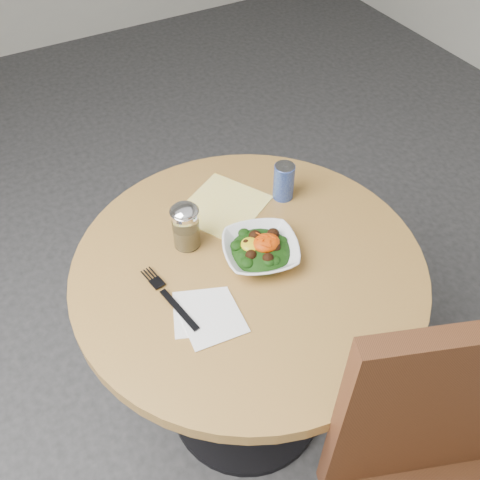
{
  "coord_description": "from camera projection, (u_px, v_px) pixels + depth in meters",
  "views": [
    {
      "loc": [
        -0.45,
        -0.76,
        1.77
      ],
      "look_at": [
        -0.01,
        0.03,
        0.81
      ],
      "focal_mm": 40.0,
      "sensor_mm": 36.0,
      "label": 1
    }
  ],
  "objects": [
    {
      "name": "table",
      "position": [
        248.0,
        310.0,
        1.49
      ],
      "size": [
        0.9,
        0.9,
        0.75
      ],
      "color": "black",
      "rests_on": "ground"
    },
    {
      "name": "ground",
      "position": [
        246.0,
        402.0,
        1.89
      ],
      "size": [
        6.0,
        6.0,
        0.0
      ],
      "primitive_type": "plane",
      "color": "#2A2A2D",
      "rests_on": "ground"
    },
    {
      "name": "paper_napkins",
      "position": [
        207.0,
        315.0,
        1.24
      ],
      "size": [
        0.17,
        0.19,
        0.0
      ],
      "color": "white",
      "rests_on": "table"
    },
    {
      "name": "cloth_napkin",
      "position": [
        223.0,
        206.0,
        1.49
      ],
      "size": [
        0.29,
        0.28,
        0.0
      ],
      "primitive_type": "cube",
      "rotation": [
        0.0,
        0.0,
        0.51
      ],
      "color": "yellow",
      "rests_on": "table"
    },
    {
      "name": "beverage_can",
      "position": [
        284.0,
        181.0,
        1.49
      ],
      "size": [
        0.06,
        0.06,
        0.11
      ],
      "color": "navy",
      "rests_on": "table"
    },
    {
      "name": "salad_bowl",
      "position": [
        261.0,
        250.0,
        1.35
      ],
      "size": [
        0.24,
        0.24,
        0.07
      ],
      "color": "white",
      "rests_on": "table"
    },
    {
      "name": "spice_shaker",
      "position": [
        186.0,
        227.0,
        1.35
      ],
      "size": [
        0.07,
        0.07,
        0.13
      ],
      "color": "silver",
      "rests_on": "table"
    },
    {
      "name": "fork",
      "position": [
        168.0,
        296.0,
        1.27
      ],
      "size": [
        0.06,
        0.23,
        0.0
      ],
      "color": "black",
      "rests_on": "table"
    }
  ]
}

